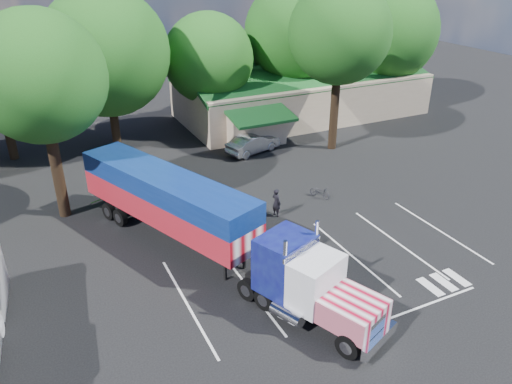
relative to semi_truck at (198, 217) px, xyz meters
name	(u,v)px	position (x,y,z in m)	size (l,w,h in m)	color
ground	(254,221)	(4.33, 2.17, -2.43)	(120.00, 120.00, 0.00)	black
event_hall	(300,94)	(18.07, 19.98, -0.22)	(24.20, 14.12, 5.55)	tan
tree_row_c	(105,53)	(-0.67, 18.37, 5.61)	(10.00, 10.00, 13.05)	black
tree_row_d	(208,58)	(8.33, 19.67, 4.16)	(8.00, 8.00, 10.60)	black
tree_row_e	(295,33)	(17.33, 20.17, 5.66)	(9.60, 9.60, 12.90)	black
tree_row_f	(386,31)	(27.33, 18.97, 5.36)	(10.40, 10.40, 13.00)	black
tree_near_left	(39,78)	(-6.17, 8.17, 6.38)	(7.60, 7.60, 12.65)	black
tree_near_right	(340,33)	(15.83, 10.67, 7.03)	(8.00, 8.00, 13.50)	black
semi_truck	(198,217)	(0.00, 0.00, 0.00)	(9.94, 19.93, 4.29)	black
woman	(276,202)	(5.93, 2.17, -1.49)	(0.68, 0.45, 1.88)	black
bicycle	(320,192)	(9.83, 3.17, -2.01)	(0.55, 1.58, 0.83)	black
silver_sedan	(253,143)	(9.33, 12.67, -1.64)	(1.68, 4.81, 1.58)	#9D9FA4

